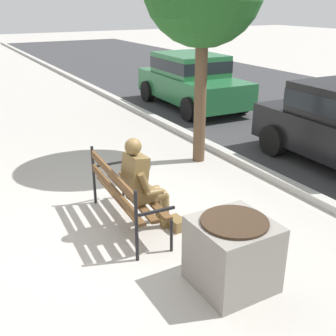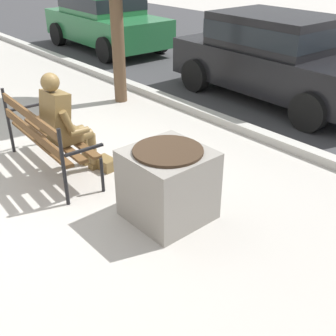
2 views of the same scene
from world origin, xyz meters
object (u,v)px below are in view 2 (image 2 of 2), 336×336
Objects in this scene: park_bench at (44,134)px; parked_car_black at (276,55)px; parked_car_green at (104,18)px; concrete_planter at (168,184)px; bronze_statue_seated at (68,126)px.

parked_car_black reaches higher than park_bench.
parked_car_green is 1.00× the size of parked_car_black.
parked_car_black reaches higher than concrete_planter.
concrete_planter is 4.51m from parked_car_black.
parked_car_green is at bearing 140.54° from park_bench.
parked_car_green reaches higher than park_bench.
parked_car_black is at bearing 91.90° from bronze_statue_seated.
bronze_statue_seated is (0.26, 0.21, 0.12)m from park_bench.
parked_car_green is (-7.48, 4.16, 0.43)m from concrete_planter.
bronze_statue_seated is 0.33× the size of parked_car_black.
concrete_planter is 8.57m from parked_car_green.
parked_car_green reaches higher than bronze_statue_seated.
park_bench reaches higher than concrete_planter.
bronze_statue_seated is at bearing 39.69° from park_bench.
concrete_planter is (1.80, 0.52, -0.14)m from park_bench.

